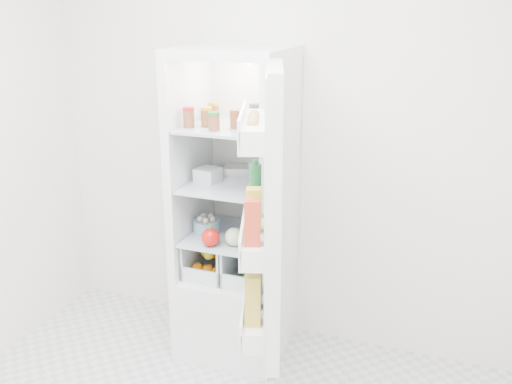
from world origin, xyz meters
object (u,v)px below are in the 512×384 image
at_px(refrigerator, 239,243).
at_px(red_cabbage, 256,217).
at_px(fridge_door, 268,220).
at_px(mushroom_bowl, 207,226).

xyz_separation_m(refrigerator, red_cabbage, (0.09, 0.05, 0.16)).
bearing_deg(fridge_door, red_cabbage, 5.72).
distance_m(refrigerator, mushroom_bowl, 0.22).
bearing_deg(red_cabbage, fridge_door, -65.57).
height_order(red_cabbage, mushroom_bowl, red_cabbage).
relative_size(red_cabbage, fridge_door, 0.12).
bearing_deg(refrigerator, red_cabbage, 29.00).
bearing_deg(refrigerator, mushroom_bowl, -151.42).
bearing_deg(refrigerator, fridge_door, -57.43).
relative_size(refrigerator, red_cabbage, 11.29).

